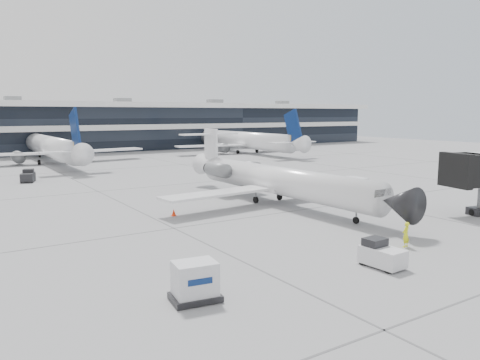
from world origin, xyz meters
TOP-DOWN VIEW (x-y plane):
  - ground at (0.00, 0.00)m, footprint 220.00×220.00m
  - terminal at (0.00, 82.00)m, footprint 170.00×22.00m
  - bg_jet_center at (-8.00, 55.00)m, footprint 32.00×40.00m
  - bg_jet_right at (32.00, 55.00)m, footprint 32.00×40.00m
  - regional_jet at (2.46, 3.84)m, footprint 23.88×29.74m
  - ramp_worker at (0.58, -12.76)m, footprint 0.67×0.51m
  - baggage_tug at (-3.85, -14.55)m, footprint 1.57×2.51m
  - cargo_uld at (-15.01, -13.21)m, footprint 2.45×1.95m
  - traffic_cone at (-8.16, 4.00)m, footprint 0.46×0.46m
  - far_tug at (-15.34, 32.24)m, footprint 2.19×2.83m

SIDE VIEW (x-z plane):
  - ground at x=0.00m, z-range 0.00..0.00m
  - bg_jet_center at x=-8.00m, z-range -4.80..4.80m
  - bg_jet_right at x=32.00m, z-range -4.80..4.80m
  - traffic_cone at x=-8.16m, z-range -0.02..0.58m
  - baggage_tug at x=-3.85m, z-range -0.08..1.47m
  - far_tug at x=-15.34m, z-range -0.08..1.51m
  - ramp_worker at x=0.58m, z-range 0.00..1.67m
  - cargo_uld at x=-15.01m, z-range 0.01..1.83m
  - regional_jet at x=2.46m, z-range -1.09..5.79m
  - terminal at x=0.00m, z-range 0.00..10.00m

